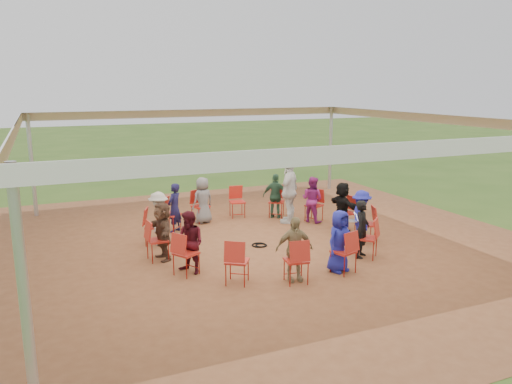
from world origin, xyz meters
name	(u,v)px	position (x,y,z in m)	size (l,w,h in m)	color
ground	(261,243)	(0.00, 0.00, 0.00)	(80.00, 80.00, 0.00)	#35531A
dirt_patch	(261,243)	(0.00, 0.00, 0.01)	(13.00, 13.00, 0.00)	brown
tent	(261,146)	(0.00, 0.00, 2.37)	(10.33, 10.33, 3.00)	#B2B2B7
chair_0	(366,224)	(2.38, -0.93, 0.45)	(0.42, 0.44, 0.90)	red
chair_1	(346,213)	(2.55, 0.20, 0.45)	(0.42, 0.44, 0.90)	red
chair_2	(314,205)	(2.21, 1.28, 0.45)	(0.42, 0.44, 0.90)	red
chair_3	(276,202)	(1.43, 2.11, 0.45)	(0.42, 0.44, 0.90)	red
chair_4	(237,202)	(0.37, 2.53, 0.45)	(0.42, 0.44, 0.90)	red
chair_5	(201,206)	(-0.76, 2.44, 0.45)	(0.42, 0.44, 0.90)	red
chair_6	(171,215)	(-1.74, 1.87, 0.45)	(0.42, 0.44, 0.90)	red
chair_7	(154,227)	(-2.38, 0.93, 0.45)	(0.42, 0.44, 0.90)	red
chair_8	(158,241)	(-2.55, -0.20, 0.45)	(0.42, 0.44, 0.90)	red
chair_9	(186,254)	(-2.21, -1.28, 0.45)	(0.42, 0.44, 0.90)	red
chair_10	(237,261)	(-1.43, -2.11, 0.45)	(0.42, 0.44, 0.90)	red
chair_11	(296,261)	(-0.37, -2.53, 0.45)	(0.42, 0.44, 0.90)	red
chair_12	(344,252)	(0.76, -2.44, 0.45)	(0.42, 0.44, 0.90)	red
chair_13	(367,238)	(1.74, -1.87, 0.45)	(0.42, 0.44, 0.90)	red
person_seated_0	(361,217)	(2.27, -0.88, 0.65)	(0.83, 0.41, 1.29)	navy
person_seated_1	(342,206)	(2.43, 0.19, 0.65)	(1.19, 0.45, 1.29)	black
person_seated_2	(312,199)	(2.11, 1.22, 0.65)	(0.63, 0.36, 1.29)	#912273
person_seated_3	(276,196)	(1.37, 2.01, 0.65)	(0.75, 0.39, 1.29)	#2D533A
person_seated_4	(203,200)	(-0.72, 2.32, 0.65)	(0.63, 0.35, 1.29)	slate
person_seated_5	(175,208)	(-1.66, 1.78, 0.65)	(0.47, 0.31, 1.29)	#161338
person_seated_6	(159,218)	(-2.27, 0.88, 0.65)	(0.83, 0.41, 1.29)	#ABA599
person_seated_7	(163,231)	(-2.43, -0.19, 0.65)	(1.19, 0.45, 1.29)	#4F3426
person_seated_8	(190,243)	(-2.11, -1.22, 0.65)	(0.63, 0.36, 1.29)	#440E17
person_seated_9	(294,249)	(-0.36, -2.41, 0.65)	(0.75, 0.39, 1.29)	#907D55
person_seated_10	(339,241)	(0.72, -2.32, 0.65)	(0.63, 0.35, 1.29)	navy
person_seated_11	(362,229)	(1.66, -1.78, 0.65)	(0.47, 0.31, 1.29)	black
standing_person	(289,191)	(1.49, 1.41, 0.90)	(1.04, 0.53, 1.78)	silver
cable_coil	(260,245)	(-0.10, -0.18, 0.02)	(0.46, 0.46, 0.03)	black
laptop	(354,218)	(2.11, -0.82, 0.61)	(0.32, 0.35, 0.20)	#B7B7BC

